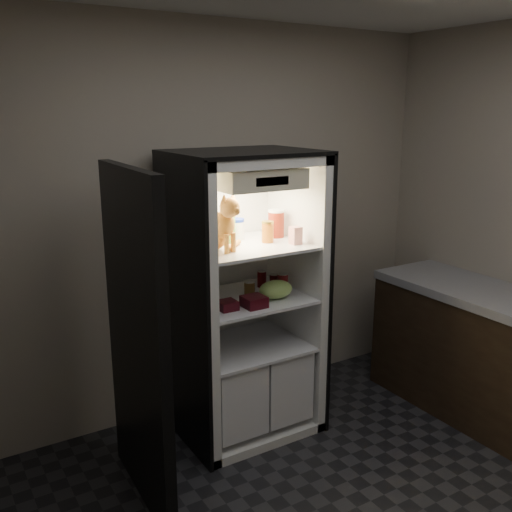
{
  "coord_description": "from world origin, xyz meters",
  "views": [
    {
      "loc": [
        -1.77,
        -1.7,
        2.12
      ],
      "look_at": [
        0.07,
        1.32,
        1.2
      ],
      "focal_mm": 40.0,
      "sensor_mm": 36.0,
      "label": 1
    }
  ],
  "objects_px": {
    "grape_bag": "(276,289)",
    "tabby_cat": "(218,228)",
    "cream_carton": "(296,235)",
    "berry_box_left": "(227,305)",
    "parmesan_shaker": "(229,228)",
    "salsa_jar": "(268,232)",
    "soda_can_b": "(274,282)",
    "soda_can_a": "(262,279)",
    "pepper_jar": "(276,223)",
    "mayo_tub": "(237,229)",
    "soda_can_c": "(283,283)",
    "condiment_jar": "(250,288)",
    "refrigerator": "(242,316)",
    "berry_box_right": "(254,302)"
  },
  "relations": [
    {
      "from": "tabby_cat",
      "to": "soda_can_a",
      "type": "xyz_separation_m",
      "value": [
        0.42,
        0.17,
        -0.43
      ]
    },
    {
      "from": "cream_carton",
      "to": "grape_bag",
      "type": "distance_m",
      "value": 0.37
    },
    {
      "from": "soda_can_a",
      "to": "berry_box_left",
      "type": "height_order",
      "value": "soda_can_a"
    },
    {
      "from": "berry_box_left",
      "to": "berry_box_right",
      "type": "bearing_deg",
      "value": -14.31
    },
    {
      "from": "refrigerator",
      "to": "mayo_tub",
      "type": "relative_size",
      "value": 13.63
    },
    {
      "from": "mayo_tub",
      "to": "soda_can_c",
      "type": "height_order",
      "value": "mayo_tub"
    },
    {
      "from": "tabby_cat",
      "to": "pepper_jar",
      "type": "relative_size",
      "value": 1.97
    },
    {
      "from": "refrigerator",
      "to": "berry_box_left",
      "type": "xyz_separation_m",
      "value": [
        -0.22,
        -0.21,
        0.18
      ]
    },
    {
      "from": "parmesan_shaker",
      "to": "tabby_cat",
      "type": "bearing_deg",
      "value": -138.65
    },
    {
      "from": "mayo_tub",
      "to": "soda_can_c",
      "type": "distance_m",
      "value": 0.47
    },
    {
      "from": "condiment_jar",
      "to": "grape_bag",
      "type": "height_order",
      "value": "grape_bag"
    },
    {
      "from": "tabby_cat",
      "to": "berry_box_left",
      "type": "relative_size",
      "value": 3.27
    },
    {
      "from": "refrigerator",
      "to": "berry_box_left",
      "type": "bearing_deg",
      "value": -136.59
    },
    {
      "from": "salsa_jar",
      "to": "cream_carton",
      "type": "xyz_separation_m",
      "value": [
        0.12,
        -0.13,
        -0.01
      ]
    },
    {
      "from": "condiment_jar",
      "to": "cream_carton",
      "type": "bearing_deg",
      "value": -36.89
    },
    {
      "from": "condiment_jar",
      "to": "grape_bag",
      "type": "xyz_separation_m",
      "value": [
        0.11,
        -0.14,
        0.01
      ]
    },
    {
      "from": "pepper_jar",
      "to": "soda_can_b",
      "type": "bearing_deg",
      "value": -129.08
    },
    {
      "from": "soda_can_a",
      "to": "berry_box_left",
      "type": "xyz_separation_m",
      "value": [
        -0.42,
        -0.28,
        -0.03
      ]
    },
    {
      "from": "salsa_jar",
      "to": "cream_carton",
      "type": "height_order",
      "value": "salsa_jar"
    },
    {
      "from": "salsa_jar",
      "to": "condiment_jar",
      "type": "bearing_deg",
      "value": 159.32
    },
    {
      "from": "salsa_jar",
      "to": "soda_can_b",
      "type": "relative_size",
      "value": 1.17
    },
    {
      "from": "soda_can_c",
      "to": "condiment_jar",
      "type": "bearing_deg",
      "value": 158.07
    },
    {
      "from": "cream_carton",
      "to": "berry_box_right",
      "type": "height_order",
      "value": "cream_carton"
    },
    {
      "from": "salsa_jar",
      "to": "pepper_jar",
      "type": "relative_size",
      "value": 0.75
    },
    {
      "from": "condiment_jar",
      "to": "grape_bag",
      "type": "bearing_deg",
      "value": -49.7
    },
    {
      "from": "tabby_cat",
      "to": "parmesan_shaker",
      "type": "xyz_separation_m",
      "value": [
        0.15,
        0.13,
        -0.04
      ]
    },
    {
      "from": "cream_carton",
      "to": "grape_bag",
      "type": "xyz_separation_m",
      "value": [
        -0.12,
        0.04,
        -0.35
      ]
    },
    {
      "from": "tabby_cat",
      "to": "grape_bag",
      "type": "distance_m",
      "value": 0.57
    },
    {
      "from": "salsa_jar",
      "to": "berry_box_right",
      "type": "xyz_separation_m",
      "value": [
        -0.2,
        -0.17,
        -0.39
      ]
    },
    {
      "from": "salsa_jar",
      "to": "soda_can_a",
      "type": "xyz_separation_m",
      "value": [
        0.05,
        0.15,
        -0.36
      ]
    },
    {
      "from": "tabby_cat",
      "to": "parmesan_shaker",
      "type": "relative_size",
      "value": 1.83
    },
    {
      "from": "mayo_tub",
      "to": "berry_box_right",
      "type": "distance_m",
      "value": 0.52
    },
    {
      "from": "cream_carton",
      "to": "berry_box_left",
      "type": "bearing_deg",
      "value": 178.9
    },
    {
      "from": "pepper_jar",
      "to": "soda_can_b",
      "type": "height_order",
      "value": "pepper_jar"
    },
    {
      "from": "tabby_cat",
      "to": "condiment_jar",
      "type": "bearing_deg",
      "value": -3.38
    },
    {
      "from": "condiment_jar",
      "to": "mayo_tub",
      "type": "bearing_deg",
      "value": 98.14
    },
    {
      "from": "soda_can_b",
      "to": "soda_can_c",
      "type": "height_order",
      "value": "soda_can_c"
    },
    {
      "from": "cream_carton",
      "to": "berry_box_left",
      "type": "relative_size",
      "value": 1.0
    },
    {
      "from": "condiment_jar",
      "to": "refrigerator",
      "type": "bearing_deg",
      "value": 131.85
    },
    {
      "from": "salsa_jar",
      "to": "soda_can_c",
      "type": "height_order",
      "value": "salsa_jar"
    },
    {
      "from": "parmesan_shaker",
      "to": "salsa_jar",
      "type": "relative_size",
      "value": 1.44
    },
    {
      "from": "berry_box_left",
      "to": "parmesan_shaker",
      "type": "bearing_deg",
      "value": 57.52
    },
    {
      "from": "tabby_cat",
      "to": "salsa_jar",
      "type": "relative_size",
      "value": 2.63
    },
    {
      "from": "berry_box_left",
      "to": "soda_can_b",
      "type": "bearing_deg",
      "value": 19.53
    },
    {
      "from": "refrigerator",
      "to": "tabby_cat",
      "type": "height_order",
      "value": "refrigerator"
    },
    {
      "from": "condiment_jar",
      "to": "soda_can_a",
      "type": "bearing_deg",
      "value": 34.19
    },
    {
      "from": "cream_carton",
      "to": "berry_box_right",
      "type": "bearing_deg",
      "value": -174.34
    },
    {
      "from": "grape_bag",
      "to": "tabby_cat",
      "type": "bearing_deg",
      "value": 168.98
    },
    {
      "from": "condiment_jar",
      "to": "soda_can_b",
      "type": "bearing_deg",
      "value": -2.93
    },
    {
      "from": "grape_bag",
      "to": "parmesan_shaker",
      "type": "bearing_deg",
      "value": 137.12
    }
  ]
}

